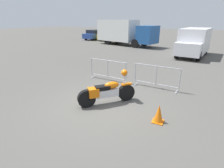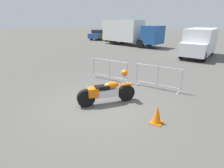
{
  "view_description": "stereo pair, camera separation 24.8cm",
  "coord_description": "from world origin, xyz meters",
  "px_view_note": "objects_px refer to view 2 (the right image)",
  "views": [
    {
      "loc": [
        3.03,
        -5.07,
        3.0
      ],
      "look_at": [
        0.16,
        0.61,
        0.65
      ],
      "focal_mm": 28.0,
      "sensor_mm": 36.0,
      "label": 1
    },
    {
      "loc": [
        3.25,
        -4.95,
        3.0
      ],
      "look_at": [
        0.16,
        0.61,
        0.65
      ],
      "focal_mm": 28.0,
      "sensor_mm": 36.0,
      "label": 2
    }
  ],
  "objects_px": {
    "motorcycle": "(107,91)",
    "crowd_barrier_far": "(158,77)",
    "parked_car_yellow": "(115,35)",
    "parked_car_tan": "(130,36)",
    "parked_car_blue": "(100,34)",
    "traffic_cone": "(157,115)",
    "pedestrian": "(194,37)",
    "box_truck": "(128,31)",
    "crowd_barrier_near": "(110,70)",
    "delivery_van": "(200,42)"
  },
  "relations": [
    {
      "from": "parked_car_yellow",
      "to": "parked_car_blue",
      "type": "bearing_deg",
      "value": 88.94
    },
    {
      "from": "crowd_barrier_near",
      "to": "traffic_cone",
      "type": "xyz_separation_m",
      "value": [
        3.27,
        -2.81,
        -0.26
      ]
    },
    {
      "from": "parked_car_tan",
      "to": "box_truck",
      "type": "bearing_deg",
      "value": -160.29
    },
    {
      "from": "crowd_barrier_far",
      "to": "pedestrian",
      "type": "relative_size",
      "value": 1.28
    },
    {
      "from": "parked_car_yellow",
      "to": "crowd_barrier_far",
      "type": "bearing_deg",
      "value": -146.35
    },
    {
      "from": "crowd_barrier_far",
      "to": "pedestrian",
      "type": "bearing_deg",
      "value": 90.29
    },
    {
      "from": "motorcycle",
      "to": "crowd_barrier_far",
      "type": "xyz_separation_m",
      "value": [
        1.25,
        2.39,
        0.07
      ]
    },
    {
      "from": "crowd_barrier_near",
      "to": "traffic_cone",
      "type": "distance_m",
      "value": 4.32
    },
    {
      "from": "crowd_barrier_near",
      "to": "parked_car_yellow",
      "type": "relative_size",
      "value": 0.48
    },
    {
      "from": "box_truck",
      "to": "pedestrian",
      "type": "height_order",
      "value": "box_truck"
    },
    {
      "from": "parked_car_yellow",
      "to": "traffic_cone",
      "type": "bearing_deg",
      "value": -148.62
    },
    {
      "from": "crowd_barrier_far",
      "to": "parked_car_yellow",
      "type": "relative_size",
      "value": 0.48
    },
    {
      "from": "motorcycle",
      "to": "delivery_van",
      "type": "bearing_deg",
      "value": 30.88
    },
    {
      "from": "motorcycle",
      "to": "parked_car_blue",
      "type": "xyz_separation_m",
      "value": [
        -12.62,
        19.25,
        0.28
      ]
    },
    {
      "from": "delivery_van",
      "to": "pedestrian",
      "type": "bearing_deg",
      "value": -164.48
    },
    {
      "from": "crowd_barrier_far",
      "to": "box_truck",
      "type": "relative_size",
      "value": 0.27
    },
    {
      "from": "motorcycle",
      "to": "crowd_barrier_far",
      "type": "height_order",
      "value": "motorcycle"
    },
    {
      "from": "delivery_van",
      "to": "parked_car_blue",
      "type": "distance_m",
      "value": 16.77
    },
    {
      "from": "delivery_van",
      "to": "traffic_cone",
      "type": "xyz_separation_m",
      "value": [
        -0.24,
        -11.96,
        -0.95
      ]
    },
    {
      "from": "motorcycle",
      "to": "pedestrian",
      "type": "relative_size",
      "value": 1.06
    },
    {
      "from": "parked_car_yellow",
      "to": "traffic_cone",
      "type": "relative_size",
      "value": 7.58
    },
    {
      "from": "crowd_barrier_far",
      "to": "parked_car_yellow",
      "type": "xyz_separation_m",
      "value": [
        -11.2,
        16.81,
        0.22
      ]
    },
    {
      "from": "parked_car_blue",
      "to": "pedestrian",
      "type": "relative_size",
      "value": 2.62
    },
    {
      "from": "motorcycle",
      "to": "traffic_cone",
      "type": "bearing_deg",
      "value": -59.86
    },
    {
      "from": "box_truck",
      "to": "parked_car_tan",
      "type": "bearing_deg",
      "value": 124.34
    },
    {
      "from": "pedestrian",
      "to": "parked_car_yellow",
      "type": "bearing_deg",
      "value": 92.74
    },
    {
      "from": "motorcycle",
      "to": "parked_car_yellow",
      "type": "relative_size",
      "value": 0.4
    },
    {
      "from": "parked_car_yellow",
      "to": "crowd_barrier_near",
      "type": "bearing_deg",
      "value": -152.65
    },
    {
      "from": "box_truck",
      "to": "parked_car_blue",
      "type": "distance_m",
      "value": 7.83
    },
    {
      "from": "crowd_barrier_near",
      "to": "box_truck",
      "type": "height_order",
      "value": "box_truck"
    },
    {
      "from": "pedestrian",
      "to": "box_truck",
      "type": "bearing_deg",
      "value": 122.12
    },
    {
      "from": "box_truck",
      "to": "parked_car_yellow",
      "type": "distance_m",
      "value": 5.7
    },
    {
      "from": "motorcycle",
      "to": "delivery_van",
      "type": "relative_size",
      "value": 0.34
    },
    {
      "from": "crowd_barrier_far",
      "to": "parked_car_blue",
      "type": "relative_size",
      "value": 0.49
    },
    {
      "from": "parked_car_blue",
      "to": "parked_car_tan",
      "type": "xyz_separation_m",
      "value": [
        5.33,
        -0.25,
        -0.02
      ]
    },
    {
      "from": "traffic_cone",
      "to": "parked_car_tan",
      "type": "bearing_deg",
      "value": 115.62
    },
    {
      "from": "crowd_barrier_near",
      "to": "parked_car_tan",
      "type": "relative_size",
      "value": 0.5
    },
    {
      "from": "crowd_barrier_near",
      "to": "parked_car_tan",
      "type": "xyz_separation_m",
      "value": [
        -6.04,
        16.61,
        0.19
      ]
    },
    {
      "from": "box_truck",
      "to": "parked_car_tan",
      "type": "height_order",
      "value": "box_truck"
    },
    {
      "from": "crowd_barrier_far",
      "to": "parked_car_tan",
      "type": "xyz_separation_m",
      "value": [
        -8.53,
        16.61,
        0.19
      ]
    },
    {
      "from": "crowd_barrier_far",
      "to": "parked_car_blue",
      "type": "distance_m",
      "value": 21.83
    },
    {
      "from": "delivery_van",
      "to": "pedestrian",
      "type": "distance_m",
      "value": 8.1
    },
    {
      "from": "crowd_barrier_near",
      "to": "motorcycle",
      "type": "bearing_deg",
      "value": -62.38
    },
    {
      "from": "crowd_barrier_near",
      "to": "crowd_barrier_far",
      "type": "height_order",
      "value": "same"
    },
    {
      "from": "crowd_barrier_far",
      "to": "parked_car_blue",
      "type": "bearing_deg",
      "value": 129.44
    },
    {
      "from": "traffic_cone",
      "to": "parked_car_yellow",
      "type": "bearing_deg",
      "value": 121.4
    },
    {
      "from": "pedestrian",
      "to": "delivery_van",
      "type": "bearing_deg",
      "value": -171.22
    },
    {
      "from": "pedestrian",
      "to": "traffic_cone",
      "type": "relative_size",
      "value": 2.86
    },
    {
      "from": "parked_car_yellow",
      "to": "pedestrian",
      "type": "relative_size",
      "value": 2.65
    },
    {
      "from": "parked_car_yellow",
      "to": "parked_car_tan",
      "type": "xyz_separation_m",
      "value": [
        2.67,
        -0.2,
        -0.03
      ]
    }
  ]
}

